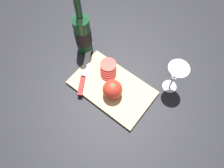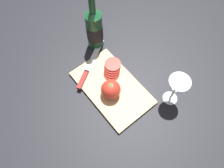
% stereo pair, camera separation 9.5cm
% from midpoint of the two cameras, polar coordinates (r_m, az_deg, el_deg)
% --- Properties ---
extents(ground_plane, '(3.00, 3.00, 0.00)m').
position_cam_midpoint_polar(ground_plane, '(1.00, 3.92, -1.56)').
color(ground_plane, black).
extents(cutting_board, '(0.36, 0.22, 0.02)m').
position_cam_midpoint_polar(cutting_board, '(0.99, 2.75, -1.26)').
color(cutting_board, tan).
rests_on(cutting_board, ground_plane).
extents(wine_bottle, '(0.08, 0.08, 0.33)m').
position_cam_midpoint_polar(wine_bottle, '(1.03, -1.90, 13.89)').
color(wine_bottle, '#194C28').
rests_on(wine_bottle, ground_plane).
extents(wine_glass, '(0.09, 0.09, 0.16)m').
position_cam_midpoint_polar(wine_glass, '(0.93, 19.33, -1.17)').
color(wine_glass, silver).
rests_on(wine_glass, ground_plane).
extents(whole_tomato, '(0.09, 0.09, 0.09)m').
position_cam_midpoint_polar(whole_tomato, '(0.93, 2.60, -1.71)').
color(whole_tomato, red).
rests_on(whole_tomato, cutting_board).
extents(knife, '(0.17, 0.26, 0.01)m').
position_cam_midpoint_polar(knife, '(1.01, -4.12, 2.72)').
color(knife, silver).
rests_on(knife, cutting_board).
extents(tomato_slice_stack_near, '(0.09, 0.09, 0.05)m').
position_cam_midpoint_polar(tomato_slice_stack_near, '(1.00, 2.79, 3.71)').
color(tomato_slice_stack_near, red).
rests_on(tomato_slice_stack_near, cutting_board).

